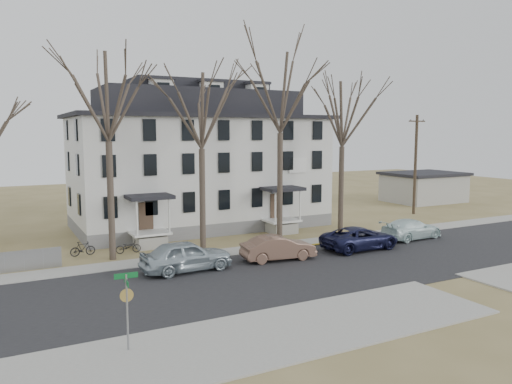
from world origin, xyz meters
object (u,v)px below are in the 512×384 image
street_sign (127,301)px  tree_center (280,86)px  boarding_house (200,162)px  car_silver (186,256)px  bicycle_right (83,249)px  utility_pole_far (415,163)px  bicycle_left (128,247)px  tree_mid_right (343,109)px  car_navy (360,239)px  car_tan (278,248)px  tree_mid_left (201,105)px  car_white (411,229)px  tree_far_left (107,90)px

street_sign → tree_center: bearing=47.7°
boarding_house → car_silver: (-5.88, -12.89, -4.50)m
boarding_house → bicycle_right: 13.32m
utility_pole_far → bicycle_left: utility_pole_far is taller
tree_mid_right → car_navy: (-2.24, -5.09, -8.85)m
utility_pole_far → bicycle_left: bearing=-173.6°
car_silver → car_tan: bearing=-94.5°
tree_mid_left → bicycle_right: size_ratio=8.19×
car_navy → car_white: size_ratio=1.08×
boarding_house → street_sign: size_ratio=7.14×
tree_mid_left → car_tan: tree_mid_left is taller
bicycle_left → bicycle_right: bicycle_right is taller
tree_far_left → car_tan: (8.97, -5.00, -9.59)m
tree_mid_left → car_navy: size_ratio=2.34×
car_white → bicycle_right: size_ratio=3.25×
tree_mid_left → tree_mid_right: 11.50m
tree_mid_left → car_white: size_ratio=2.52×
street_sign → tree_mid_left: bearing=62.8°
tree_mid_left → utility_pole_far: size_ratio=1.34×
tree_center → bicycle_right: tree_center is taller
tree_far_left → car_white: tree_far_left is taller
tree_mid_left → bicycle_left: 10.41m
car_navy → tree_mid_left: bearing=60.6°
car_silver → street_sign: street_sign is taller
tree_center → utility_pole_far: (17.50, 4.20, -6.18)m
tree_center → bicycle_right: size_ratio=9.45×
car_navy → bicycle_right: (-16.79, 6.72, -0.29)m
tree_mid_left → boarding_house: bearing=69.8°
tree_far_left → street_sign: size_ratio=4.71×
tree_far_left → car_navy: (15.26, -5.09, -9.59)m
car_navy → bicycle_left: size_ratio=3.39×
car_silver → car_navy: 12.15m
car_silver → bicycle_right: bearing=34.1°
tree_far_left → utility_pole_far: tree_far_left is taller
tree_mid_left → bicycle_left: size_ratio=7.94×
boarding_house → tree_mid_right: 12.51m
tree_far_left → tree_center: size_ratio=0.93×
tree_far_left → car_navy: 18.73m
car_tan → street_sign: 14.25m
street_sign → bicycle_right: bearing=91.2°
tree_far_left → bicycle_right: tree_far_left is taller
boarding_house → bicycle_left: size_ratio=12.96×
tree_mid_right → bicycle_left: tree_mid_right is taller
boarding_house → car_navy: boarding_house is taller
car_tan → car_navy: car_navy is taller
tree_center → boarding_house: bearing=110.2°
car_tan → car_navy: size_ratio=0.84×
utility_pole_far → car_tan: (-20.53, -9.20, -4.15)m
utility_pole_far → bicycle_right: utility_pole_far is taller
utility_pole_far → tree_far_left: bearing=-171.9°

